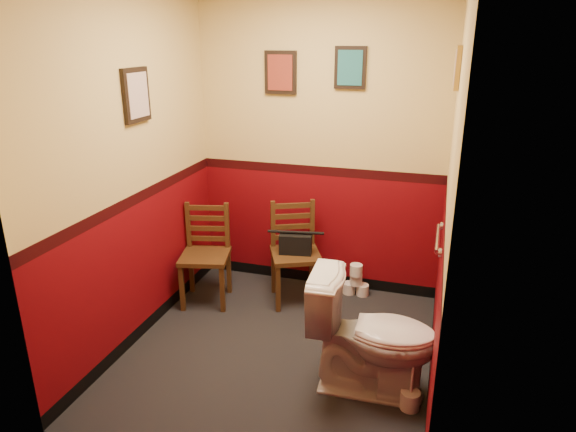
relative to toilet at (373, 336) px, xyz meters
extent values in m
cube|color=black|center=(-0.72, 0.23, -0.41)|extent=(2.20, 2.40, 0.00)
cube|color=#5F050B|center=(-0.72, 1.43, 0.94)|extent=(2.20, 0.00, 2.70)
cube|color=#5F050B|center=(-0.72, -0.97, 0.94)|extent=(2.20, 0.00, 2.70)
cube|color=#5F050B|center=(-1.82, 0.23, 0.94)|extent=(0.00, 2.40, 2.70)
cube|color=#5F050B|center=(0.38, 0.23, 0.94)|extent=(0.00, 2.40, 2.70)
cylinder|color=silver|center=(0.35, 0.48, 0.54)|extent=(0.03, 0.50, 0.03)
cylinder|color=silver|center=(0.37, 0.23, 0.54)|extent=(0.02, 0.06, 0.06)
cylinder|color=silver|center=(0.37, 0.73, 0.54)|extent=(0.02, 0.06, 0.06)
cube|color=black|center=(-1.07, 1.41, 1.54)|extent=(0.28, 0.03, 0.36)
cube|color=maroon|center=(-1.07, 1.39, 1.54)|extent=(0.22, 0.01, 0.30)
cube|color=black|center=(-0.47, 1.41, 1.59)|extent=(0.26, 0.03, 0.34)
cube|color=#21666C|center=(-0.47, 1.39, 1.59)|extent=(0.20, 0.01, 0.28)
cube|color=black|center=(-1.80, 0.33, 1.44)|extent=(0.03, 0.30, 0.38)
cube|color=#C4A79A|center=(-1.79, 0.33, 1.44)|extent=(0.01, 0.24, 0.31)
cube|color=olive|center=(0.36, 0.83, 1.64)|extent=(0.03, 0.34, 0.28)
cube|color=#C4A79A|center=(0.35, 0.83, 1.64)|extent=(0.01, 0.28, 0.22)
imported|color=white|center=(0.00, 0.00, 0.00)|extent=(0.85, 0.50, 0.82)
cylinder|color=silver|center=(0.27, -0.12, -0.35)|extent=(0.12, 0.12, 0.12)
cylinder|color=silver|center=(0.27, -0.12, -0.14)|extent=(0.02, 0.02, 0.35)
cube|color=#3E2612|center=(-1.57, 0.79, 0.03)|extent=(0.49, 0.49, 0.04)
cube|color=#3E2612|center=(-1.70, 0.58, -0.19)|extent=(0.05, 0.05, 0.43)
cube|color=#3E2612|center=(-1.78, 0.91, -0.19)|extent=(0.05, 0.05, 0.43)
cube|color=#3E2612|center=(-1.36, 0.66, -0.19)|extent=(0.05, 0.05, 0.43)
cube|color=#3E2612|center=(-1.44, 1.00, -0.19)|extent=(0.05, 0.05, 0.43)
cube|color=#3E2612|center=(-1.78, 0.92, 0.24)|extent=(0.05, 0.04, 0.43)
cube|color=#3E2612|center=(-1.44, 1.00, 0.24)|extent=(0.05, 0.04, 0.43)
cube|color=#3E2612|center=(-1.61, 0.96, 0.12)|extent=(0.32, 0.10, 0.04)
cube|color=#3E2612|center=(-1.61, 0.96, 0.22)|extent=(0.32, 0.10, 0.04)
cube|color=#3E2612|center=(-1.61, 0.96, 0.31)|extent=(0.32, 0.10, 0.04)
cube|color=#3E2612|center=(-1.61, 0.96, 0.41)|extent=(0.32, 0.10, 0.04)
cube|color=#3E2612|center=(-0.82, 1.04, 0.03)|extent=(0.55, 0.55, 0.04)
cube|color=#3E2612|center=(-0.91, 0.80, -0.19)|extent=(0.05, 0.05, 0.44)
cube|color=#3E2612|center=(-1.05, 1.12, -0.19)|extent=(0.05, 0.05, 0.44)
cube|color=#3E2612|center=(-0.59, 0.95, -0.19)|extent=(0.05, 0.05, 0.44)
cube|color=#3E2612|center=(-0.73, 1.27, -0.19)|extent=(0.05, 0.05, 0.44)
cube|color=#3E2612|center=(-1.06, 1.13, 0.25)|extent=(0.05, 0.05, 0.44)
cube|color=#3E2612|center=(-0.74, 1.27, 0.25)|extent=(0.05, 0.05, 0.44)
cube|color=#3E2612|center=(-0.90, 1.20, 0.13)|extent=(0.31, 0.16, 0.04)
cube|color=#3E2612|center=(-0.90, 1.20, 0.23)|extent=(0.31, 0.16, 0.04)
cube|color=#3E2612|center=(-0.90, 1.20, 0.33)|extent=(0.31, 0.16, 0.04)
cube|color=#3E2612|center=(-0.90, 1.20, 0.43)|extent=(0.31, 0.16, 0.04)
cube|color=black|center=(-0.82, 1.04, 0.14)|extent=(0.30, 0.19, 0.17)
cylinder|color=black|center=(-0.82, 1.04, 0.24)|extent=(0.24, 0.07, 0.02)
cylinder|color=silver|center=(-0.38, 1.30, -0.36)|extent=(0.11, 0.11, 0.10)
cylinder|color=silver|center=(-0.26, 1.30, -0.36)|extent=(0.11, 0.11, 0.10)
cylinder|color=silver|center=(-0.32, 1.29, -0.25)|extent=(0.11, 0.11, 0.10)
cylinder|color=silver|center=(-0.32, 1.27, -0.15)|extent=(0.11, 0.11, 0.10)
camera|label=1|loc=(0.31, -2.91, 1.84)|focal=32.00mm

